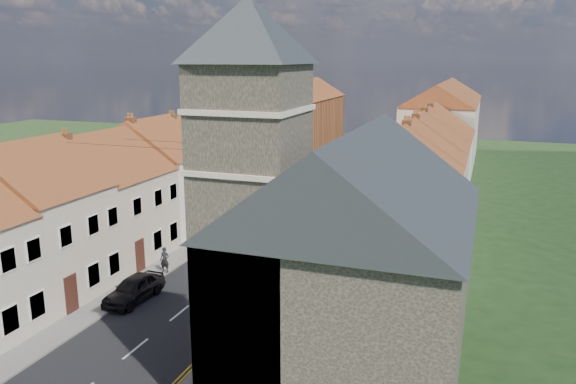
# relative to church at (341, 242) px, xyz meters

# --- Properties ---
(ground) EXTENTS (160.00, 160.00, 0.00)m
(ground) POSITION_rel_church_xyz_m (-9.36, -3.32, -5.88)
(ground) COLOR #27421C
(ground) RESTS_ON ground
(road) EXTENTS (7.00, 90.00, 0.02)m
(road) POSITION_rel_church_xyz_m (-9.36, 26.68, -5.87)
(road) COLOR black
(road) RESTS_ON ground
(pavement_left) EXTENTS (1.80, 90.00, 0.12)m
(pavement_left) POSITION_rel_church_xyz_m (-13.76, 26.68, -5.82)
(pavement_left) COLOR gray
(pavement_left) RESTS_ON ground
(pavement_right) EXTENTS (1.80, 90.00, 0.12)m
(pavement_right) POSITION_rel_church_xyz_m (-4.96, 26.68, -5.82)
(pavement_right) COLOR gray
(pavement_right) RESTS_ON ground
(church) EXTENTS (11.25, 14.25, 15.20)m
(church) POSITION_rel_church_xyz_m (0.00, 0.00, 0.00)
(church) COLOR #322D23
(church) RESTS_ON ground
(cottage_r_tudor) EXTENTS (8.30, 5.20, 9.00)m
(cottage_r_tudor) POSITION_rel_church_xyz_m (-0.09, 9.37, -1.41)
(cottage_r_tudor) COLOR #B7AC9A
(cottage_r_tudor) RESTS_ON ground
(cottage_r_white_near) EXTENTS (8.30, 6.00, 9.00)m
(cottage_r_white_near) POSITION_rel_church_xyz_m (-0.06, 14.77, -1.40)
(cottage_r_white_near) COLOR silver
(cottage_r_white_near) RESTS_ON ground
(cottage_r_cream_mid) EXTENTS (8.30, 5.20, 9.00)m
(cottage_r_cream_mid) POSITION_rel_church_xyz_m (-0.06, 20.17, -1.40)
(cottage_r_cream_mid) COLOR #B7AC9A
(cottage_r_cream_mid) RESTS_ON ground
(cottage_r_pink) EXTENTS (8.30, 6.00, 9.00)m
(cottage_r_pink) POSITION_rel_church_xyz_m (-0.06, 25.57, -1.40)
(cottage_r_pink) COLOR #BCA495
(cottage_r_pink) RESTS_ON ground
(cottage_r_white_far) EXTENTS (8.30, 5.20, 9.00)m
(cottage_r_white_far) POSITION_rel_church_xyz_m (-0.06, 30.97, -1.40)
(cottage_r_white_far) COLOR #B7AC9A
(cottage_r_white_far) RESTS_ON ground
(cottage_r_cream_far) EXTENTS (8.30, 6.00, 9.00)m
(cottage_r_cream_far) POSITION_rel_church_xyz_m (-0.06, 36.37, -1.40)
(cottage_r_cream_far) COLOR silver
(cottage_r_cream_far) RESTS_ON ground
(cottage_l_cream) EXTENTS (8.30, 6.30, 9.10)m
(cottage_l_cream) POSITION_rel_church_xyz_m (-18.66, 2.22, -1.35)
(cottage_l_cream) COLOR #B7AC9A
(cottage_l_cream) RESTS_ON ground
(cottage_l_white) EXTENTS (8.30, 6.90, 8.80)m
(cottage_l_white) POSITION_rel_church_xyz_m (-18.66, 8.62, -1.51)
(cottage_l_white) COLOR #B7AC9A
(cottage_l_white) RESTS_ON ground
(cottage_l_brick_mid) EXTENTS (8.30, 5.70, 9.10)m
(cottage_l_brick_mid) POSITION_rel_church_xyz_m (-18.66, 14.72, -1.35)
(cottage_l_brick_mid) COLOR silver
(cottage_l_brick_mid) RESTS_ON ground
(cottage_l_pink) EXTENTS (8.30, 6.30, 8.80)m
(cottage_l_pink) POSITION_rel_church_xyz_m (-18.66, 20.52, -1.51)
(cottage_l_pink) COLOR #BCA495
(cottage_l_pink) RESTS_ON ground
(block_right_far) EXTENTS (8.30, 24.20, 10.50)m
(block_right_far) POSITION_rel_church_xyz_m (-0.06, 51.68, -0.58)
(block_right_far) COLOR #B7AC9A
(block_right_far) RESTS_ON ground
(block_left_far) EXTENTS (8.30, 24.20, 10.50)m
(block_left_far) POSITION_rel_church_xyz_m (-18.66, 46.68, -0.58)
(block_left_far) COLOR brown
(block_left_far) RESTS_ON ground
(lamppost) EXTENTS (0.88, 0.15, 6.00)m
(lamppost) POSITION_rel_church_xyz_m (-13.17, 16.68, -2.34)
(lamppost) COLOR black
(lamppost) RESTS_ON pavement_left
(car_near) EXTENTS (1.86, 4.24, 1.42)m
(car_near) POSITION_rel_church_xyz_m (-12.56, 3.25, -5.17)
(car_near) COLOR black
(car_near) RESTS_ON ground
(car_mid) EXTENTS (1.68, 3.99, 1.28)m
(car_mid) POSITION_rel_church_xyz_m (-10.86, 21.82, -5.24)
(car_mid) COLOR #96999D
(car_mid) RESTS_ON ground
(car_far) EXTENTS (3.39, 5.22, 1.41)m
(car_far) POSITION_rel_church_xyz_m (-12.01, 42.53, -5.17)
(car_far) COLOR navy
(car_far) RESTS_ON ground
(car_distant) EXTENTS (3.31, 4.82, 1.22)m
(car_distant) POSITION_rel_church_xyz_m (-12.56, 55.02, -5.26)
(car_distant) COLOR #B7B8BF
(car_distant) RESTS_ON ground
(pedestrian_left) EXTENTS (0.64, 0.48, 1.62)m
(pedestrian_left) POSITION_rel_church_xyz_m (-13.06, 7.26, -4.95)
(pedestrian_left) COLOR black
(pedestrian_left) RESTS_ON pavement_left
(pedestrian_right) EXTENTS (1.02, 0.84, 1.91)m
(pedestrian_right) POSITION_rel_church_xyz_m (-4.26, 10.86, -4.80)
(pedestrian_right) COLOR black
(pedestrian_right) RESTS_ON pavement_right
(car_far_b) EXTENTS (2.37, 5.02, 1.42)m
(car_far_b) POSITION_rel_church_xyz_m (-6.16, 30.68, -5.17)
(car_far_b) COLOR navy
(car_far_b) RESTS_ON ground
(pedestrian_right_b) EXTENTS (0.87, 0.70, 1.72)m
(pedestrian_right_b) POSITION_rel_church_xyz_m (-5.11, 20.68, -4.90)
(pedestrian_right_b) COLOR #282320
(pedestrian_right_b) RESTS_ON pavement_right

